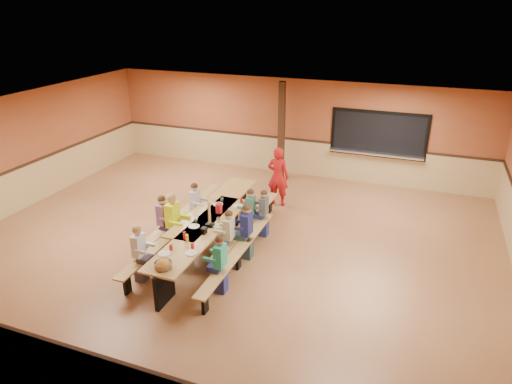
% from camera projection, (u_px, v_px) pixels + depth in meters
% --- Properties ---
extents(ground, '(12.00, 12.00, 0.00)m').
position_uv_depth(ground, '(230.00, 244.00, 10.50)').
color(ground, brown).
rests_on(ground, ground).
extents(room_envelope, '(12.04, 10.04, 3.02)m').
position_uv_depth(room_envelope, '(229.00, 217.00, 10.23)').
color(room_envelope, brown).
rests_on(room_envelope, ground).
extents(kitchen_pass_through, '(2.78, 0.28, 1.38)m').
position_uv_depth(kitchen_pass_through, '(378.00, 136.00, 13.34)').
color(kitchen_pass_through, black).
rests_on(kitchen_pass_through, ground).
extents(structural_post, '(0.18, 0.18, 3.00)m').
position_uv_depth(structural_post, '(281.00, 132.00, 13.76)').
color(structural_post, black).
rests_on(structural_post, ground).
extents(cafeteria_table_main, '(1.91, 3.70, 0.74)m').
position_uv_depth(cafeteria_table_main, '(202.00, 239.00, 9.61)').
color(cafeteria_table_main, '#AA8343').
rests_on(cafeteria_table_main, ground).
extents(cafeteria_table_second, '(1.91, 3.70, 0.74)m').
position_uv_depth(cafeteria_table_second, '(216.00, 213.00, 10.80)').
color(cafeteria_table_second, '#AA8343').
rests_on(cafeteria_table_second, ground).
extents(seated_child_white_left, '(0.37, 0.30, 1.20)m').
position_uv_depth(seated_child_white_left, '(139.00, 254.00, 8.93)').
color(seated_child_white_left, white).
rests_on(seated_child_white_left, ground).
extents(seated_adult_yellow, '(0.43, 0.35, 1.34)m').
position_uv_depth(seated_adult_yellow, '(173.00, 222.00, 10.02)').
color(seated_adult_yellow, '#E0FF14').
rests_on(seated_adult_yellow, ground).
extents(seated_child_grey_left, '(0.36, 0.30, 1.19)m').
position_uv_depth(seated_child_grey_left, '(195.00, 207.00, 10.95)').
color(seated_child_grey_left, '#BBBBBB').
rests_on(seated_child_grey_left, ground).
extents(seated_child_teal_right, '(0.36, 0.30, 1.19)m').
position_uv_depth(seated_child_teal_right, '(220.00, 265.00, 8.57)').
color(seated_child_teal_right, teal).
rests_on(seated_child_teal_right, ground).
extents(seated_child_navy_right, '(0.39, 0.32, 1.25)m').
position_uv_depth(seated_child_navy_right, '(247.00, 232.00, 9.71)').
color(seated_child_navy_right, navy).
rests_on(seated_child_navy_right, ground).
extents(seated_child_char_right, '(0.34, 0.28, 1.15)m').
position_uv_depth(seated_child_char_right, '(264.00, 214.00, 10.66)').
color(seated_child_char_right, '#43464B').
rests_on(seated_child_char_right, ground).
extents(seated_child_purple_sec, '(0.38, 0.31, 1.23)m').
position_uv_depth(seated_child_purple_sec, '(163.00, 222.00, 10.18)').
color(seated_child_purple_sec, '#7B517D').
rests_on(seated_child_purple_sec, ground).
extents(seated_child_green_sec, '(0.35, 0.29, 1.18)m').
position_uv_depth(seated_child_green_sec, '(251.00, 213.00, 10.64)').
color(seated_child_green_sec, '#356F52').
rests_on(seated_child_green_sec, ground).
extents(seated_child_tan_sec, '(0.36, 0.29, 1.19)m').
position_uv_depth(seated_child_tan_sec, '(229.00, 237.00, 9.57)').
color(seated_child_tan_sec, '#B9B894').
rests_on(seated_child_tan_sec, ground).
extents(standing_woman, '(0.60, 0.40, 1.62)m').
position_uv_depth(standing_woman, '(278.00, 176.00, 12.22)').
color(standing_woman, '#B21416').
rests_on(standing_woman, ground).
extents(punch_pitcher, '(0.16, 0.16, 0.22)m').
position_uv_depth(punch_pitcher, '(219.00, 208.00, 10.28)').
color(punch_pitcher, red).
rests_on(punch_pitcher, cafeteria_table_main).
extents(chip_bowl, '(0.32, 0.32, 0.15)m').
position_uv_depth(chip_bowl, '(163.00, 264.00, 8.17)').
color(chip_bowl, orange).
rests_on(chip_bowl, cafeteria_table_main).
extents(napkin_dispenser, '(0.10, 0.14, 0.13)m').
position_uv_depth(napkin_dispenser, '(204.00, 231.00, 9.38)').
color(napkin_dispenser, black).
rests_on(napkin_dispenser, cafeteria_table_main).
extents(condiment_mustard, '(0.06, 0.06, 0.17)m').
position_uv_depth(condiment_mustard, '(187.00, 238.00, 9.04)').
color(condiment_mustard, yellow).
rests_on(condiment_mustard, cafeteria_table_main).
extents(condiment_ketchup, '(0.06, 0.06, 0.17)m').
position_uv_depth(condiment_ketchup, '(184.00, 236.00, 9.14)').
color(condiment_ketchup, '#B2140F').
rests_on(condiment_ketchup, cafeteria_table_main).
extents(table_paddle, '(0.16, 0.16, 0.56)m').
position_uv_depth(table_paddle, '(210.00, 220.00, 9.66)').
color(table_paddle, black).
rests_on(table_paddle, cafeteria_table_main).
extents(place_settings, '(0.65, 3.30, 0.11)m').
position_uv_depth(place_settings, '(202.00, 228.00, 9.50)').
color(place_settings, beige).
rests_on(place_settings, cafeteria_table_main).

